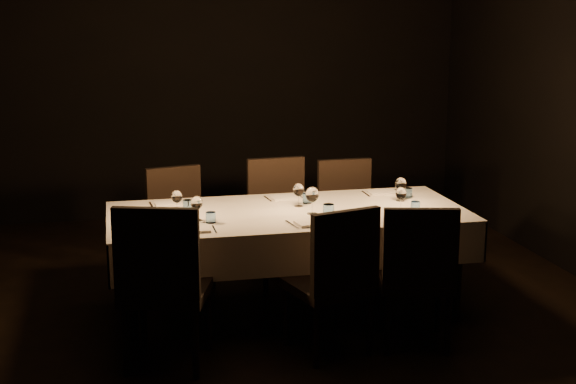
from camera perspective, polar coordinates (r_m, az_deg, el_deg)
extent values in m
cube|color=black|center=(5.91, 0.00, -8.58)|extent=(5.00, 6.00, 0.01)
cube|color=black|center=(8.48, -4.44, 8.40)|extent=(5.00, 0.01, 3.00)
cube|color=black|center=(2.74, 13.74, -1.44)|extent=(5.00, 0.01, 3.00)
cube|color=black|center=(5.69, 0.00, -1.67)|extent=(2.40, 1.00, 0.04)
cylinder|color=black|center=(5.27, -11.05, -7.38)|extent=(0.07, 0.07, 0.71)
cylinder|color=black|center=(6.07, -11.29, -4.67)|extent=(0.07, 0.07, 0.71)
cylinder|color=black|center=(5.76, 11.93, -5.67)|extent=(0.07, 0.07, 0.71)
cylinder|color=black|center=(6.49, 8.90, -3.40)|extent=(0.07, 0.07, 0.71)
cube|color=beige|center=(5.68, 0.00, -1.42)|extent=(2.52, 1.12, 0.01)
cube|color=beige|center=(6.24, -1.10, -1.49)|extent=(2.52, 0.01, 0.28)
cube|color=beige|center=(5.20, 1.33, -4.45)|extent=(2.52, 0.01, 0.28)
cube|color=beige|center=(6.10, 11.58, -2.08)|extent=(0.01, 1.12, 0.28)
cube|color=beige|center=(5.59, -12.67, -3.52)|extent=(0.01, 1.12, 0.28)
cylinder|color=black|center=(5.25, -5.69, -8.88)|extent=(0.04, 0.04, 0.44)
cylinder|color=black|center=(4.86, -6.60, -10.72)|extent=(0.04, 0.04, 0.44)
cylinder|color=black|center=(5.34, -10.23, -8.64)|extent=(0.04, 0.04, 0.44)
cylinder|color=black|center=(4.96, -11.50, -10.41)|extent=(0.04, 0.04, 0.44)
cube|color=black|center=(5.01, -8.60, -6.96)|extent=(0.63, 0.63, 0.07)
cube|color=black|center=(4.71, -9.35, -4.35)|extent=(0.50, 0.20, 0.55)
cube|color=silver|center=(5.21, -6.69, -2.69)|extent=(0.21, 0.13, 0.01)
cube|color=silver|center=(5.20, -8.13, -2.81)|extent=(0.01, 0.19, 0.01)
cube|color=silver|center=(5.22, -5.26, -2.66)|extent=(0.01, 0.19, 0.01)
cylinder|color=#AED0F2|center=(5.39, -5.52, -1.81)|extent=(0.07, 0.07, 0.07)
cylinder|color=white|center=(5.46, -6.49, -2.00)|extent=(0.06, 0.06, 0.00)
cylinder|color=white|center=(5.45, -6.50, -1.58)|extent=(0.01, 0.01, 0.08)
ellipsoid|color=white|center=(5.43, -6.52, -0.77)|extent=(0.08, 0.08, 0.09)
cylinder|color=black|center=(5.47, 3.51, -8.07)|extent=(0.04, 0.04, 0.41)
cylinder|color=black|center=(5.17, 5.81, -9.40)|extent=(0.04, 0.04, 0.41)
cylinder|color=black|center=(5.29, -0.12, -8.80)|extent=(0.04, 0.04, 0.41)
cylinder|color=black|center=(4.98, 2.04, -10.25)|extent=(0.04, 0.04, 0.41)
cube|color=black|center=(5.14, 2.84, -6.68)|extent=(0.58, 0.58, 0.06)
cube|color=black|center=(4.89, 4.12, -4.23)|extent=(0.47, 0.18, 0.51)
cube|color=silver|center=(5.34, 1.85, -2.19)|extent=(0.26, 0.19, 0.02)
cube|color=silver|center=(5.31, 0.28, -2.34)|extent=(0.05, 0.21, 0.01)
cube|color=silver|center=(5.38, 3.40, -2.16)|extent=(0.05, 0.21, 0.01)
cylinder|color=#AED0F2|center=(5.54, 2.90, -1.30)|extent=(0.08, 0.08, 0.08)
cylinder|color=white|center=(5.60, 1.72, -1.55)|extent=(0.07, 0.07, 0.00)
cylinder|color=white|center=(5.59, 1.73, -1.08)|extent=(0.01, 0.01, 0.09)
ellipsoid|color=white|center=(5.57, 1.73, -0.17)|extent=(0.09, 0.09, 0.11)
cylinder|color=black|center=(5.60, 10.63, -7.82)|extent=(0.04, 0.04, 0.40)
cylinder|color=black|center=(5.24, 11.30, -9.30)|extent=(0.04, 0.04, 0.40)
cylinder|color=black|center=(5.55, 6.67, -7.88)|extent=(0.04, 0.04, 0.40)
cylinder|color=black|center=(5.19, 7.07, -9.38)|extent=(0.04, 0.04, 0.40)
cube|color=black|center=(5.31, 9.01, -6.24)|extent=(0.56, 0.56, 0.06)
cube|color=black|center=(5.03, 9.42, -3.96)|extent=(0.46, 0.16, 0.50)
cube|color=silver|center=(5.54, 8.51, -1.80)|extent=(0.20, 0.13, 0.01)
cube|color=silver|center=(5.50, 7.29, -1.92)|extent=(0.02, 0.18, 0.01)
cube|color=silver|center=(5.58, 9.71, -1.77)|extent=(0.02, 0.18, 0.01)
cylinder|color=#AED0F2|center=(5.74, 9.05, -1.02)|extent=(0.06, 0.06, 0.07)
cylinder|color=white|center=(5.79, 8.01, -1.19)|extent=(0.06, 0.06, 0.00)
cylinder|color=white|center=(5.78, 8.02, -0.81)|extent=(0.01, 0.01, 0.08)
ellipsoid|color=white|center=(5.76, 8.04, -0.08)|extent=(0.08, 0.08, 0.09)
cylinder|color=black|center=(6.25, -8.53, -5.59)|extent=(0.04, 0.04, 0.39)
cylinder|color=black|center=(6.58, -9.48, -4.67)|extent=(0.04, 0.04, 0.39)
cylinder|color=black|center=(6.36, -5.38, -5.18)|extent=(0.04, 0.04, 0.39)
cylinder|color=black|center=(6.69, -6.47, -4.29)|extent=(0.04, 0.04, 0.39)
cube|color=black|center=(6.40, -7.52, -3.02)|extent=(0.54, 0.54, 0.06)
cube|color=black|center=(6.51, -8.13, -0.30)|extent=(0.45, 0.15, 0.48)
cube|color=silver|center=(5.93, -8.52, -0.81)|extent=(0.21, 0.14, 0.01)
cube|color=silver|center=(5.93, -9.71, -0.91)|extent=(0.03, 0.18, 0.01)
cube|color=silver|center=(5.94, -7.32, -0.80)|extent=(0.02, 0.18, 0.01)
cylinder|color=#AED0F2|center=(5.76, -7.16, -0.90)|extent=(0.06, 0.06, 0.07)
cylinder|color=white|center=(5.68, -7.88, -1.45)|extent=(0.06, 0.06, 0.00)
cylinder|color=white|center=(5.67, -7.89, -1.06)|extent=(0.01, 0.01, 0.08)
ellipsoid|color=white|center=(5.66, -7.91, -0.33)|extent=(0.08, 0.08, 0.09)
cylinder|color=black|center=(6.24, -1.61, -5.36)|extent=(0.04, 0.04, 0.41)
cylinder|color=black|center=(6.60, -2.47, -4.33)|extent=(0.04, 0.04, 0.41)
cylinder|color=black|center=(6.35, 1.83, -5.05)|extent=(0.04, 0.04, 0.41)
cylinder|color=black|center=(6.70, 0.80, -4.06)|extent=(0.04, 0.04, 0.41)
cube|color=black|center=(6.40, -0.36, -2.67)|extent=(0.50, 0.50, 0.06)
cube|color=black|center=(6.53, -0.86, 0.22)|extent=(0.47, 0.08, 0.51)
cube|color=silver|center=(6.05, -0.24, -0.39)|extent=(0.22, 0.16, 0.01)
cube|color=silver|center=(6.03, -1.45, -0.50)|extent=(0.04, 0.19, 0.01)
cube|color=silver|center=(6.08, 0.97, -0.38)|extent=(0.03, 0.19, 0.01)
cylinder|color=#AED0F2|center=(5.90, 1.38, -0.45)|extent=(0.07, 0.07, 0.07)
cylinder|color=white|center=(5.81, 0.76, -1.00)|extent=(0.06, 0.06, 0.00)
cylinder|color=white|center=(5.81, 0.76, -0.60)|extent=(0.01, 0.01, 0.08)
ellipsoid|color=white|center=(5.79, 0.76, 0.16)|extent=(0.08, 0.08, 0.09)
cylinder|color=black|center=(6.43, 3.38, -4.92)|extent=(0.04, 0.04, 0.39)
cylinder|color=black|center=(6.77, 2.47, -3.98)|extent=(0.04, 0.04, 0.39)
cylinder|color=black|center=(6.54, 6.52, -4.66)|extent=(0.04, 0.04, 0.39)
cylinder|color=black|center=(6.88, 5.47, -3.76)|extent=(0.04, 0.04, 0.39)
cube|color=black|center=(6.59, 4.49, -2.44)|extent=(0.46, 0.46, 0.06)
cube|color=black|center=(6.70, 4.02, 0.27)|extent=(0.45, 0.06, 0.49)
cube|color=silver|center=(6.26, 6.74, -0.03)|extent=(0.22, 0.14, 0.02)
cube|color=silver|center=(6.22, 5.55, -0.14)|extent=(0.01, 0.20, 0.01)
cube|color=silver|center=(6.30, 7.91, -0.02)|extent=(0.01, 0.20, 0.01)
cylinder|color=#AED0F2|center=(6.13, 8.50, -0.06)|extent=(0.07, 0.07, 0.08)
cylinder|color=white|center=(6.04, 7.98, -0.60)|extent=(0.07, 0.07, 0.00)
cylinder|color=white|center=(6.03, 7.99, -0.20)|extent=(0.01, 0.01, 0.08)
ellipsoid|color=white|center=(6.01, 8.02, 0.56)|extent=(0.09, 0.09, 0.10)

